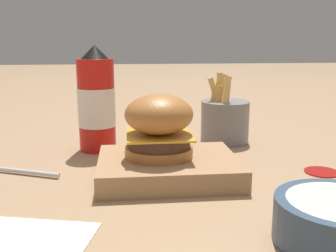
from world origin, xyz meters
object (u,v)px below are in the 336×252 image
(burger, at_px, (159,125))
(serving_board, at_px, (168,167))
(fries_basket, at_px, (224,120))
(ketchup_bottle, at_px, (96,103))

(burger, bearing_deg, serving_board, -32.43)
(burger, distance_m, fries_basket, 0.26)
(fries_basket, bearing_deg, burger, -127.66)
(serving_board, distance_m, ketchup_bottle, 0.23)
(ketchup_bottle, bearing_deg, serving_board, -55.79)
(ketchup_bottle, xyz_separation_m, fries_basket, (0.26, 0.03, -0.05))
(serving_board, height_order, fries_basket, fries_basket)
(burger, height_order, fries_basket, fries_basket)
(serving_board, xyz_separation_m, burger, (-0.01, 0.01, 0.07))
(serving_board, distance_m, fries_basket, 0.26)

